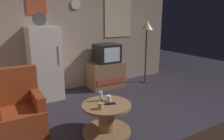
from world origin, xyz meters
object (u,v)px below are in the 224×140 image
Objects in this scene: standing_lamp at (147,30)px; wine_glass at (101,96)px; crt_tv at (107,53)px; remote_control at (110,104)px; coffee_table at (107,118)px; mug_ceramic_white at (109,98)px; armchair at (17,112)px; fridge at (45,63)px; tv_stand at (106,75)px; mug_ceramic_tan at (100,106)px.

standing_lamp is 10.60× the size of wine_glass.
crt_tv reaches higher than remote_control.
coffee_table is 0.29m from mug_ceramic_white.
wine_glass is at bearing -144.22° from standing_lamp.
standing_lamp is (1.06, -0.18, 0.52)m from crt_tv.
standing_lamp is at bearing 35.78° from wine_glass.
mug_ceramic_white is 0.09× the size of armchair.
armchair is (-1.16, 0.70, -0.12)m from remote_control.
fridge is 2.60m from standing_lamp.
armchair is (-2.18, -1.20, -0.50)m from crt_tv.
fridge is 1.98m from remote_control.
mug_ceramic_white is (0.08, 0.08, 0.27)m from coffee_table.
armchair is at bearing -162.46° from standing_lamp.
tv_stand is 0.53m from crt_tv.
tv_stand is 2.03m from mug_ceramic_white.
crt_tv reaches higher than coffee_table.
coffee_table is (-2.12, -1.69, -1.13)m from standing_lamp.
coffee_table is 0.75× the size of armchair.
armchair reaches higher than mug_ceramic_white.
crt_tv is 3.60× the size of remote_control.
standing_lamp is 10.60× the size of remote_control.
tv_stand is at bearing 58.64° from wine_glass.
standing_lamp is 3.02m from mug_ceramic_tan.
coffee_table is (-1.03, -1.86, -0.08)m from tv_stand.
crt_tv is at bearing -1.80° from tv_stand.
wine_glass is at bearing 127.94° from remote_control.
tv_stand is 0.87× the size of armchair.
wine_glass is 1.67× the size of mug_ceramic_tan.
coffee_table is at bearing -30.50° from armchair.
mug_ceramic_tan is 0.60× the size of remote_control.
standing_lamp is at bearing 61.28° from remote_control.
mug_ceramic_tan is 0.21m from remote_control.
mug_ceramic_tan is at bearing -121.11° from tv_stand.
remote_control is (0.05, -0.19, -0.06)m from wine_glass.
remote_control is (0.20, 0.07, -0.03)m from mug_ceramic_tan.
mug_ceramic_tan is (-0.14, -0.25, -0.03)m from wine_glass.
remote_control is at bearing -76.72° from fridge.
armchair is at bearing 155.30° from wine_glass.
remote_control is at bearing -73.69° from wine_glass.
mug_ceramic_tan is (-2.27, -1.79, -0.86)m from standing_lamp.
crt_tv is at bearing -0.20° from fridge.
fridge reaches higher than wine_glass.
tv_stand is 1.56× the size of crt_tv.
coffee_table is at bearing 162.27° from remote_control.
standing_lamp is at bearing -9.22° from tv_stand.
standing_lamp is 2.21× the size of coffee_table.
fridge is 2.11× the size of tv_stand.
mug_ceramic_white is (-0.98, -1.79, -0.34)m from crt_tv.
armchair is at bearing 141.74° from mug_ceramic_tan.
wine_glass is at bearing 141.87° from mug_ceramic_white.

